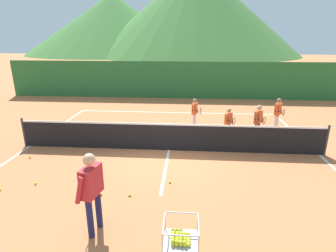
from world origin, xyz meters
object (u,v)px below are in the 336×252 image
at_px(student_3, 278,111).
at_px(tennis_ball_1, 30,157).
at_px(instructor, 91,186).
at_px(student_2, 258,119).
at_px(student_0, 195,111).
at_px(tennis_ball_6, 130,195).
at_px(tennis_ball_7, 101,194).
at_px(tennis_net, 169,137).
at_px(tennis_ball_3, 170,182).
at_px(tennis_ball_10, 0,189).
at_px(student_1, 229,121).
at_px(ball_cart, 180,238).
at_px(tennis_ball_2, 95,194).
at_px(tennis_ball_4, 35,184).

relative_size(student_3, tennis_ball_1, 20.25).
height_order(instructor, student_2, instructor).
distance_m(student_0, tennis_ball_6, 5.79).
xyz_separation_m(instructor, student_0, (2.10, 6.79, -0.24)).
bearing_deg(tennis_ball_7, tennis_net, 63.42).
distance_m(tennis_ball_3, tennis_ball_6, 1.19).
xyz_separation_m(student_0, tennis_ball_3, (-0.73, -4.78, -0.75)).
xyz_separation_m(instructor, tennis_ball_10, (-2.97, 1.30, -0.99)).
xyz_separation_m(student_1, student_2, (1.10, -0.02, 0.08)).
relative_size(tennis_net, tennis_ball_1, 154.73).
height_order(instructor, tennis_ball_3, instructor).
relative_size(student_1, ball_cart, 1.37).
height_order(student_1, tennis_ball_6, student_1).
xyz_separation_m(tennis_ball_1, tennis_ball_6, (3.73, -1.96, 0.00)).
bearing_deg(tennis_ball_3, tennis_ball_7, -156.68).
height_order(tennis_net, tennis_ball_10, tennis_net).
bearing_deg(student_2, student_0, 151.94).
height_order(tennis_ball_1, tennis_ball_7, same).
xyz_separation_m(tennis_net, tennis_ball_2, (-1.64, -2.98, -0.47)).
bearing_deg(tennis_ball_10, tennis_ball_4, 24.50).
bearing_deg(student_0, student_3, -0.08).
xyz_separation_m(tennis_net, student_1, (2.19, 1.30, 0.24)).
xyz_separation_m(tennis_net, student_0, (0.92, 2.54, 0.29)).
height_order(student_1, tennis_ball_7, student_1).
bearing_deg(tennis_ball_10, student_1, 33.84).
bearing_deg(student_1, instructor, -121.22).
bearing_deg(tennis_ball_2, tennis_ball_4, 167.98).
relative_size(student_3, tennis_ball_7, 20.25).
relative_size(student_2, tennis_ball_4, 20.13).
distance_m(student_1, tennis_ball_2, 5.78).
bearing_deg(ball_cart, student_2, 66.59).
distance_m(tennis_net, student_1, 2.55).
bearing_deg(tennis_net, ball_cart, -83.74).
bearing_deg(tennis_ball_4, student_2, 30.16).
relative_size(instructor, student_0, 1.31).
xyz_separation_m(tennis_ball_6, tennis_ball_10, (-3.39, 0.00, 0.00)).
height_order(tennis_net, instructor, instructor).
bearing_deg(tennis_ball_10, tennis_ball_1, 99.90).
xyz_separation_m(student_2, tennis_ball_10, (-7.44, -4.23, -0.79)).
height_order(tennis_net, tennis_ball_7, tennis_net).
height_order(ball_cart, tennis_ball_10, ball_cart).
height_order(instructor, student_0, instructor).
relative_size(tennis_ball_2, tennis_ball_3, 1.00).
height_order(tennis_net, tennis_ball_6, tennis_net).
xyz_separation_m(tennis_ball_1, tennis_ball_3, (4.68, -1.25, 0.00)).
bearing_deg(student_0, tennis_ball_7, -113.59).
height_order(tennis_ball_2, tennis_ball_6, same).
height_order(student_2, tennis_ball_3, student_2).
bearing_deg(student_2, tennis_ball_1, -163.70).
bearing_deg(tennis_ball_3, tennis_ball_4, -174.29).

